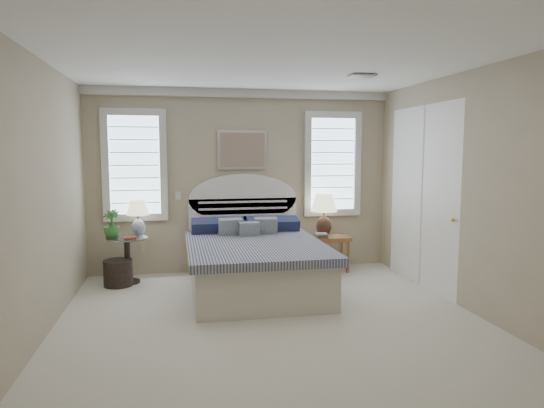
{
  "coord_description": "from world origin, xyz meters",
  "views": [
    {
      "loc": [
        -0.96,
        -4.7,
        1.81
      ],
      "look_at": [
        0.16,
        1.0,
        1.17
      ],
      "focal_mm": 32.0,
      "sensor_mm": 36.0,
      "label": 1
    }
  ],
  "objects": [
    {
      "name": "lamp_left",
      "position": [
        -1.5,
        2.19,
        0.94
      ],
      "size": [
        0.35,
        0.35,
        0.5
      ],
      "rotation": [
        0.0,
        0.0,
        0.15
      ],
      "color": "white",
      "rests_on": "side_table_left"
    },
    {
      "name": "ceiling",
      "position": [
        0.0,
        0.0,
        2.7
      ],
      "size": [
        4.5,
        5.0,
        0.01
      ],
      "primitive_type": "cube",
      "color": "white",
      "rests_on": "wall_back"
    },
    {
      "name": "side_table_left",
      "position": [
        -1.65,
        2.05,
        0.39
      ],
      "size": [
        0.56,
        0.56,
        0.63
      ],
      "color": "black",
      "rests_on": "floor"
    },
    {
      "name": "hvac_vent",
      "position": [
        1.2,
        0.8,
        2.68
      ],
      "size": [
        0.3,
        0.2,
        0.02
      ],
      "primitive_type": "cube",
      "color": "#B2B2B2",
      "rests_on": "ceiling"
    },
    {
      "name": "closet_door",
      "position": [
        2.23,
        1.2,
        1.2
      ],
      "size": [
        0.02,
        1.8,
        2.4
      ],
      "primitive_type": "cube",
      "color": "white",
      "rests_on": "floor"
    },
    {
      "name": "switch_plate",
      "position": [
        -0.95,
        2.48,
        1.15
      ],
      "size": [
        0.08,
        0.01,
        0.12
      ],
      "primitive_type": "cube",
      "color": "silver",
      "rests_on": "wall_back"
    },
    {
      "name": "floor",
      "position": [
        0.0,
        0.0,
        0.0
      ],
      "size": [
        4.5,
        5.0,
        0.01
      ],
      "primitive_type": "cube",
      "color": "#BCB4A1",
      "rests_on": "ground"
    },
    {
      "name": "books_right",
      "position": [
        1.1,
        2.05,
        0.56
      ],
      "size": [
        0.19,
        0.14,
        0.07
      ],
      "rotation": [
        0.0,
        0.0,
        0.04
      ],
      "color": "maroon",
      "rests_on": "nightstand_right"
    },
    {
      "name": "crown_molding",
      "position": [
        0.0,
        2.46,
        2.64
      ],
      "size": [
        4.5,
        0.08,
        0.12
      ],
      "primitive_type": "cube",
      "color": "silver",
      "rests_on": "wall_back"
    },
    {
      "name": "books_left",
      "position": [
        -1.6,
        1.96,
        0.64
      ],
      "size": [
        0.17,
        0.13,
        0.02
      ],
      "rotation": [
        0.0,
        0.0,
        0.14
      ],
      "color": "maroon",
      "rests_on": "side_table_left"
    },
    {
      "name": "painting",
      "position": [
        0.0,
        2.46,
        1.82
      ],
      "size": [
        0.74,
        0.04,
        0.58
      ],
      "primitive_type": "cube",
      "color": "silver",
      "rests_on": "wall_back"
    },
    {
      "name": "nightstand_right",
      "position": [
        1.3,
        2.15,
        0.39
      ],
      "size": [
        0.5,
        0.4,
        0.53
      ],
      "color": "#9B6132",
      "rests_on": "floor"
    },
    {
      "name": "bed",
      "position": [
        0.0,
        1.46,
        0.39
      ],
      "size": [
        1.72,
        2.28,
        1.47
      ],
      "color": "#BCB5A5",
      "rests_on": "floor"
    },
    {
      "name": "window_right",
      "position": [
        1.4,
        2.48,
        1.6
      ],
      "size": [
        0.9,
        0.06,
        1.6
      ],
      "primitive_type": "cube",
      "color": "silver",
      "rests_on": "wall_back"
    },
    {
      "name": "potted_plant",
      "position": [
        -1.84,
        2.02,
        0.82
      ],
      "size": [
        0.26,
        0.26,
        0.39
      ],
      "primitive_type": "imported",
      "rotation": [
        0.0,
        0.0,
        -0.22
      ],
      "color": "#346629",
      "rests_on": "side_table_left"
    },
    {
      "name": "wall_right",
      "position": [
        2.25,
        0.0,
        1.35
      ],
      "size": [
        0.02,
        5.0,
        2.7
      ],
      "primitive_type": "cube",
      "color": "tan",
      "rests_on": "floor"
    },
    {
      "name": "lamp_right",
      "position": [
        1.19,
        2.22,
        0.92
      ],
      "size": [
        0.51,
        0.51,
        0.64
      ],
      "rotation": [
        0.0,
        0.0,
        0.38
      ],
      "color": "black",
      "rests_on": "nightstand_right"
    },
    {
      "name": "wall_left",
      "position": [
        -2.25,
        0.0,
        1.35
      ],
      "size": [
        0.02,
        5.0,
        2.7
      ],
      "primitive_type": "cube",
      "color": "tan",
      "rests_on": "floor"
    },
    {
      "name": "floor_pot",
      "position": [
        -1.76,
        1.93,
        0.17
      ],
      "size": [
        0.49,
        0.49,
        0.35
      ],
      "primitive_type": "cylinder",
      "rotation": [
        0.0,
        0.0,
        0.33
      ],
      "color": "black",
      "rests_on": "floor"
    },
    {
      "name": "wall_back",
      "position": [
        0.0,
        2.5,
        1.35
      ],
      "size": [
        4.5,
        0.02,
        2.7
      ],
      "primitive_type": "cube",
      "color": "tan",
      "rests_on": "floor"
    },
    {
      "name": "window_left",
      "position": [
        -1.55,
        2.48,
        1.6
      ],
      "size": [
        0.9,
        0.06,
        1.6
      ],
      "primitive_type": "cube",
      "color": "silver",
      "rests_on": "wall_back"
    }
  ]
}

